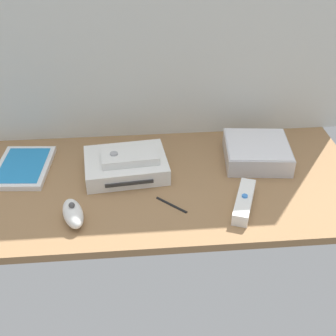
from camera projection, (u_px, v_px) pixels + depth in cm
name	position (u px, v px, depth cm)	size (l,w,h in cm)	color
ground_plane	(168.00, 184.00, 114.77)	(100.00, 48.00, 2.00)	#936D47
back_wall	(160.00, 27.00, 116.24)	(110.00, 1.20, 64.00)	silver
game_console	(126.00, 165.00, 116.20)	(22.45, 18.02, 4.40)	white
mini_computer	(257.00, 152.00, 120.72)	(18.71, 18.71, 5.30)	silver
game_case	(23.00, 167.00, 117.99)	(15.10, 20.04, 1.56)	white
remote_wand	(244.00, 202.00, 104.81)	(8.62, 15.11, 3.40)	white
remote_nunchuk	(73.00, 213.00, 100.51)	(6.94, 10.82, 5.10)	white
remote_classic_pad	(130.00, 156.00, 113.87)	(15.04, 9.22, 2.40)	white
stylus_pen	(172.00, 204.00, 105.88)	(0.70, 0.70, 9.00)	black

